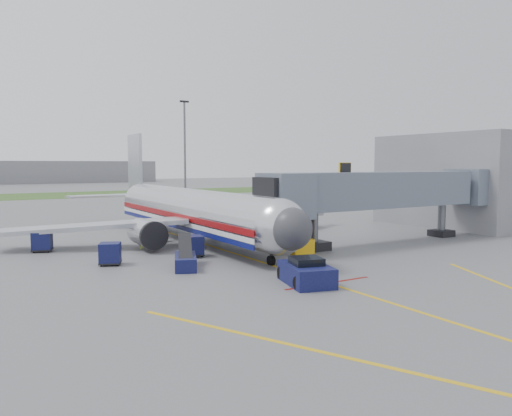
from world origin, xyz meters
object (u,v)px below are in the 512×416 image
pushback_tug (306,273)px  ramp_worker (142,238)px  airliner (191,210)px  belt_loader (185,261)px

pushback_tug → ramp_worker: (-4.09, 16.51, 0.17)m
airliner → ramp_worker: 6.02m
ramp_worker → belt_loader: bearing=-127.5°
pushback_tug → ramp_worker: size_ratio=2.53×
belt_loader → ramp_worker: belt_loader is taller
belt_loader → ramp_worker: size_ratio=2.62×
pushback_tug → belt_loader: 8.60m
pushback_tug → airliner: bearing=86.4°
pushback_tug → belt_loader: belt_loader is taller
airliner → pushback_tug: airliner is taller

